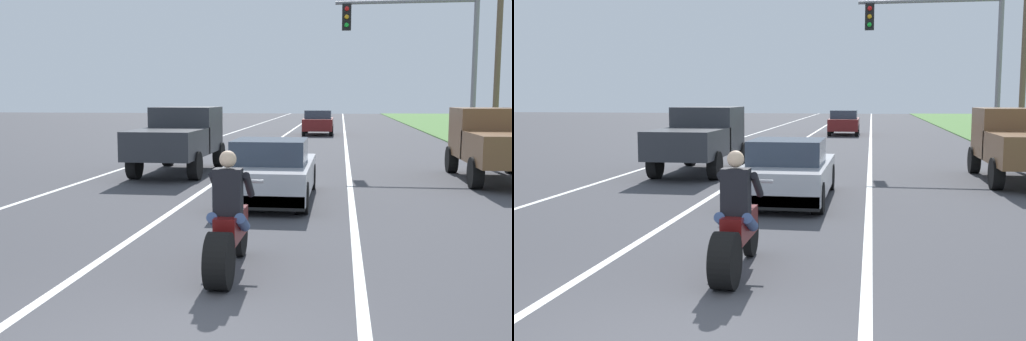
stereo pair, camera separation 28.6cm
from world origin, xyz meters
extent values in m
cube|color=white|center=(-5.40, 20.00, 0.00)|extent=(0.14, 120.00, 0.01)
cube|color=white|center=(1.80, 20.00, 0.00)|extent=(0.14, 120.00, 0.01)
cube|color=white|center=(-1.80, 20.00, 0.00)|extent=(0.14, 120.00, 0.01)
cylinder|color=black|center=(0.12, 2.18, 0.35)|extent=(0.28, 0.69, 0.69)
cylinder|color=black|center=(0.12, 3.73, 0.31)|extent=(0.12, 0.63, 0.63)
cube|color=#590F0F|center=(0.12, 3.01, 0.61)|extent=(0.28, 1.10, 0.36)
cylinder|color=#B2B2B7|center=(0.12, 3.65, 0.68)|extent=(0.08, 0.36, 0.73)
cylinder|color=#A5A5AA|center=(0.12, 3.63, 1.11)|extent=(0.70, 0.05, 0.05)
cube|color=black|center=(0.12, 2.78, 1.09)|extent=(0.36, 0.24, 0.60)
sphere|color=beige|center=(0.12, 2.78, 1.51)|extent=(0.22, 0.22, 0.22)
cylinder|color=#384C7A|center=(-0.06, 2.81, 0.69)|extent=(0.14, 0.47, 0.32)
cylinder|color=black|center=(-0.10, 3.08, 1.14)|extent=(0.10, 0.51, 0.40)
cylinder|color=#384C7A|center=(0.30, 2.81, 0.69)|extent=(0.14, 0.47, 0.32)
cylinder|color=black|center=(0.34, 3.08, 1.14)|extent=(0.10, 0.51, 0.40)
cube|color=#B7B7BC|center=(0.01, 8.63, 0.53)|extent=(1.80, 4.30, 0.64)
cube|color=#333D4C|center=(0.01, 8.43, 1.11)|extent=(1.56, 1.70, 0.52)
cube|color=black|center=(0.01, 6.58, 0.29)|extent=(1.76, 0.20, 0.28)
cylinder|color=black|center=(-0.79, 10.23, 0.32)|extent=(0.24, 0.64, 0.64)
cylinder|color=black|center=(0.81, 10.23, 0.32)|extent=(0.24, 0.64, 0.64)
cylinder|color=black|center=(-0.79, 7.03, 0.32)|extent=(0.24, 0.64, 0.64)
cylinder|color=black|center=(0.81, 7.03, 0.32)|extent=(0.24, 0.64, 0.64)
cube|color=#2D3035|center=(-3.31, 14.05, 1.28)|extent=(1.90, 2.10, 1.40)
cube|color=#333D4C|center=(-3.31, 14.40, 1.67)|extent=(1.67, 0.29, 0.57)
cube|color=#2D3035|center=(-3.31, 11.80, 0.98)|extent=(1.90, 2.70, 0.80)
cylinder|color=black|center=(-4.18, 14.85, 0.40)|extent=(0.28, 0.80, 0.80)
cylinder|color=black|center=(-2.44, 14.85, 0.40)|extent=(0.28, 0.80, 0.80)
cylinder|color=black|center=(-4.18, 11.50, 0.40)|extent=(0.28, 0.80, 0.80)
cylinder|color=black|center=(-2.44, 11.50, 0.40)|extent=(0.28, 0.80, 0.80)
cube|color=brown|center=(5.78, 13.48, 1.28)|extent=(1.90, 2.10, 1.40)
cube|color=#333D4C|center=(5.78, 13.83, 1.67)|extent=(1.67, 0.29, 0.57)
cylinder|color=black|center=(4.91, 14.28, 0.40)|extent=(0.28, 0.80, 0.80)
cylinder|color=black|center=(4.91, 10.93, 0.40)|extent=(0.28, 0.80, 0.80)
cylinder|color=gray|center=(6.12, 17.43, 3.00)|extent=(0.18, 0.18, 6.00)
cylinder|color=gray|center=(3.70, 17.43, 5.60)|extent=(4.84, 0.12, 0.12)
cube|color=black|center=(1.68, 17.43, 5.10)|extent=(0.32, 0.24, 0.90)
sphere|color=red|center=(1.68, 17.29, 5.38)|extent=(0.16, 0.16, 0.16)
sphere|color=orange|center=(1.68, 17.29, 5.10)|extent=(0.16, 0.16, 0.16)
sphere|color=green|center=(1.68, 17.29, 4.82)|extent=(0.16, 0.16, 0.16)
cylinder|color=brown|center=(7.88, 21.56, 3.75)|extent=(0.24, 0.24, 7.50)
cube|color=maroon|center=(0.18, 32.41, 0.65)|extent=(1.76, 4.00, 0.70)
cube|color=#333D4C|center=(0.18, 32.21, 1.25)|extent=(1.56, 2.00, 0.50)
cylinder|color=black|center=(-0.62, 33.81, 0.30)|extent=(0.20, 0.60, 0.60)
cylinder|color=black|center=(0.98, 33.81, 0.30)|extent=(0.20, 0.60, 0.60)
cylinder|color=black|center=(-0.62, 31.01, 0.30)|extent=(0.20, 0.60, 0.60)
cylinder|color=black|center=(0.98, 31.01, 0.30)|extent=(0.20, 0.60, 0.60)
camera|label=1|loc=(1.53, -4.73, 2.29)|focal=42.45mm
camera|label=2|loc=(1.81, -4.68, 2.29)|focal=42.45mm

